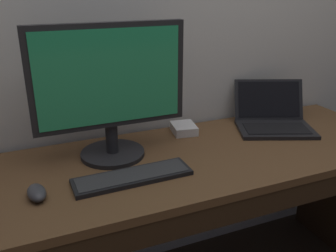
% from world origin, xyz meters
% --- Properties ---
extents(desk, '(1.84, 0.63, 0.74)m').
position_xyz_m(desk, '(0.00, -0.01, 0.53)').
color(desk, brown).
rests_on(desk, ground).
extents(laptop_black, '(0.43, 0.41, 0.20)m').
position_xyz_m(laptop_black, '(0.46, 0.11, 0.78)').
color(laptop_black, black).
rests_on(laptop_black, desk).
extents(external_monitor, '(0.57, 0.25, 0.52)m').
position_xyz_m(external_monitor, '(-0.32, 0.10, 1.03)').
color(external_monitor, black).
rests_on(external_monitor, desk).
extents(wired_keyboard, '(0.42, 0.13, 0.02)m').
position_xyz_m(wired_keyboard, '(-0.30, -0.09, 0.75)').
color(wired_keyboard, black).
rests_on(wired_keyboard, desk).
extents(computer_mouse, '(0.07, 0.11, 0.04)m').
position_xyz_m(computer_mouse, '(-0.62, -0.09, 0.76)').
color(computer_mouse, '#38383D').
rests_on(computer_mouse, desk).
extents(external_drive_box, '(0.12, 0.14, 0.04)m').
position_xyz_m(external_drive_box, '(0.05, 0.23, 0.76)').
color(external_drive_box, silver).
rests_on(external_drive_box, desk).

